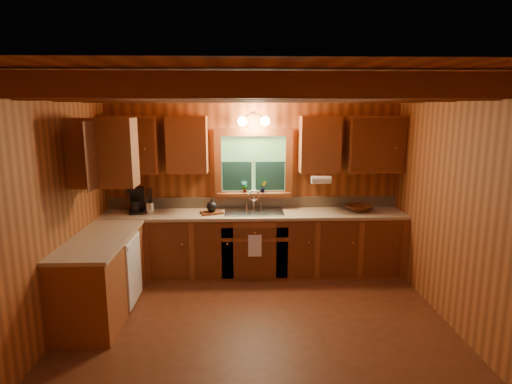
{
  "coord_description": "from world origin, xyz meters",
  "views": [
    {
      "loc": [
        -0.17,
        -4.17,
        2.34
      ],
      "look_at": [
        0.0,
        0.8,
        1.35
      ],
      "focal_mm": 29.74,
      "sensor_mm": 36.0,
      "label": 1
    }
  ],
  "objects_px": {
    "sink": "(254,215)",
    "cutting_board": "(212,213)",
    "coffee_maker": "(136,200)",
    "wicker_basket": "(359,208)"
  },
  "relations": [
    {
      "from": "sink",
      "to": "coffee_maker",
      "type": "height_order",
      "value": "coffee_maker"
    },
    {
      "from": "coffee_maker",
      "to": "wicker_basket",
      "type": "distance_m",
      "value": 3.13
    },
    {
      "from": "sink",
      "to": "coffee_maker",
      "type": "distance_m",
      "value": 1.66
    },
    {
      "from": "cutting_board",
      "to": "sink",
      "type": "bearing_deg",
      "value": -13.98
    },
    {
      "from": "sink",
      "to": "wicker_basket",
      "type": "xyz_separation_m",
      "value": [
        1.48,
        0.02,
        0.09
      ]
    },
    {
      "from": "sink",
      "to": "wicker_basket",
      "type": "relative_size",
      "value": 2.24
    },
    {
      "from": "coffee_maker",
      "to": "wicker_basket",
      "type": "xyz_separation_m",
      "value": [
        3.13,
        -0.03,
        -0.13
      ]
    },
    {
      "from": "cutting_board",
      "to": "wicker_basket",
      "type": "height_order",
      "value": "wicker_basket"
    },
    {
      "from": "sink",
      "to": "cutting_board",
      "type": "bearing_deg",
      "value": -174.64
    },
    {
      "from": "sink",
      "to": "cutting_board",
      "type": "relative_size",
      "value": 2.81
    }
  ]
}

